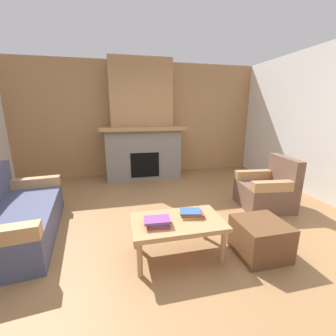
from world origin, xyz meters
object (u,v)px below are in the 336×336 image
at_px(armchair, 267,190).
at_px(ottoman, 260,238).
at_px(coffee_table, 177,225).
at_px(couch, 13,217).
at_px(fireplace, 142,129).

bearing_deg(armchair, ottoman, -129.15).
bearing_deg(ottoman, coffee_table, 167.95).
height_order(couch, coffee_table, couch).
height_order(coffee_table, ottoman, coffee_table).
height_order(fireplace, ottoman, fireplace).
relative_size(fireplace, armchair, 3.18).
relative_size(armchair, coffee_table, 0.85).
xyz_separation_m(fireplace, couch, (-1.92, -2.35, -0.88)).
bearing_deg(ottoman, fireplace, 105.22).
distance_m(couch, armchair, 3.73).
bearing_deg(ottoman, couch, 160.68).
xyz_separation_m(fireplace, coffee_table, (-0.00, -3.15, -0.79)).
relative_size(couch, ottoman, 3.62).
xyz_separation_m(fireplace, ottoman, (0.91, -3.35, -0.96)).
relative_size(couch, armchair, 2.22).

